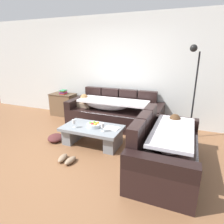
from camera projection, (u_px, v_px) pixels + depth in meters
The scene contains 14 objects.
ground_plane at pixel (74, 153), 3.62m from camera, with size 14.00×14.00×0.00m, color brown.
back_wall at pixel (116, 70), 5.11m from camera, with size 9.00×0.10×2.70m, color silver.
couch_along_wall at pixel (113, 113), 4.91m from camera, with size 2.35×0.92×0.88m.
couch_near_window at pixel (165, 149), 3.10m from camera, with size 0.92×1.80×0.88m.
coffee_table at pixel (92, 133), 3.92m from camera, with size 1.20×0.68×0.38m.
fruit_bowl at pixel (94, 125), 3.87m from camera, with size 0.28×0.28×0.10m.
wine_glass_near_left at pixel (74, 122), 3.81m from camera, with size 0.07×0.07×0.17m.
wine_glass_near_right at pixel (102, 126), 3.62m from camera, with size 0.07×0.07×0.17m.
open_magazine at pixel (112, 128), 3.80m from camera, with size 0.28×0.21×0.01m, color white.
side_cabinet at pixel (63, 104), 5.72m from camera, with size 0.72×0.44×0.64m.
book_stack_on_cabinet at pixel (63, 92), 5.60m from camera, with size 0.16×0.22×0.12m.
floor_lamp at pixel (192, 88), 3.95m from camera, with size 0.33×0.31×1.95m.
pair_of_shoes at pixel (66, 159), 3.35m from camera, with size 0.32×0.30×0.09m.
crumpled_garment at pixel (55, 138), 4.14m from camera, with size 0.40×0.32×0.12m, color #4C2323.
Camera 1 is at (1.87, -2.71, 1.83)m, focal length 31.11 mm.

